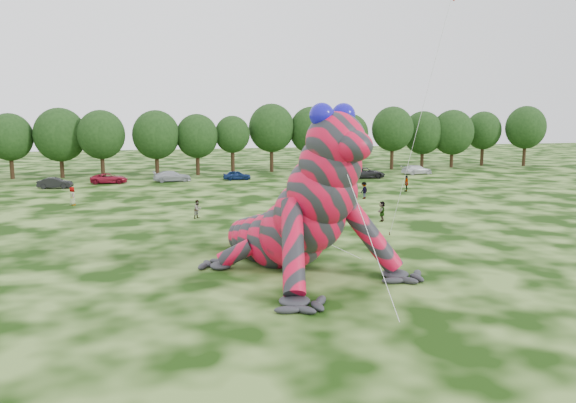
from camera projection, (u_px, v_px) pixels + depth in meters
The scene contains 29 objects.
ground at pixel (399, 284), 29.75m from camera, with size 240.00×240.00×0.00m, color #16330A.
inflatable_gecko at pixel (278, 186), 32.55m from camera, with size 16.01×19.01×9.51m, color red, non-canonical shape.
flying_kite at pixel (448, 11), 36.78m from camera, with size 3.16×4.02×17.70m.
tree_4 at pixel (10, 146), 77.19m from camera, with size 6.22×5.60×9.06m, color black, non-canonical shape.
tree_5 at pixel (60, 143), 78.58m from camera, with size 7.16×6.44×9.80m, color black, non-canonical shape.
tree_6 at pixel (102, 144), 78.40m from camera, with size 6.52×5.86×9.49m, color black, non-canonical shape.
tree_7 at pixel (156, 143), 80.47m from camera, with size 6.68×6.01×9.48m, color black, non-canonical shape.
tree_8 at pixel (197, 145), 82.23m from camera, with size 6.14×5.53×8.94m, color black, non-canonical shape.
tree_9 at pixel (233, 145), 83.98m from camera, with size 5.27×4.74×8.68m, color black, non-canonical shape.
tree_10 at pixel (272, 138), 86.67m from camera, with size 7.09×6.38×10.50m, color black, non-canonical shape.
tree_11 at pixel (312, 139), 88.02m from camera, with size 7.01×6.31×10.07m, color black, non-canonical shape.
tree_12 at pixel (350, 142), 89.31m from camera, with size 5.99×5.39×8.97m, color black, non-canonical shape.
tree_13 at pixel (392, 138), 90.50m from camera, with size 6.83×6.15×10.13m, color black, non-canonical shape.
tree_14 at pixel (423, 139), 93.74m from camera, with size 6.82×6.14×9.40m, color black, non-canonical shape.
tree_15 at pixel (452, 139), 94.13m from camera, with size 7.17×6.45×9.63m, color black, non-canonical shape.
tree_16 at pixel (483, 139), 97.51m from camera, with size 6.26×5.63×9.37m, color black, non-canonical shape.
tree_17 at pixel (525, 136), 96.57m from camera, with size 6.98×6.28×10.30m, color black, non-canonical shape.
car_1 at pixel (55, 183), 67.75m from camera, with size 1.39×3.99×1.31m, color black.
car_2 at pixel (109, 178), 72.70m from camera, with size 2.17×4.70×1.31m, color maroon.
car_3 at pixel (172, 176), 74.59m from camera, with size 2.02×4.96×1.44m, color #AFB2B9.
car_4 at pixel (237, 175), 76.46m from camera, with size 1.52×3.77×1.28m, color navy.
car_5 at pixel (313, 173), 78.12m from camera, with size 1.58×4.52×1.49m, color silver.
car_6 at pixel (366, 173), 78.61m from camera, with size 2.43×5.27×1.46m, color black.
car_7 at pixel (417, 170), 83.52m from camera, with size 1.93×4.74×1.38m, color silver.
spectator_5 at pixel (382, 211), 47.02m from camera, with size 1.56×0.50×1.69m, color gray.
spectator_3 at pixel (406, 184), 65.00m from camera, with size 1.09×0.45×1.86m, color gray.
spectator_1 at pixel (198, 209), 48.27m from camera, with size 0.78×0.61×1.60m, color gray.
spectator_2 at pixel (364, 190), 59.42m from camera, with size 1.16×0.67×1.80m, color gray.
spectator_4 at pixel (72, 196), 55.27m from camera, with size 0.89×0.58×1.82m, color gray.
Camera 1 is at (-13.32, -26.12, 8.91)m, focal length 35.00 mm.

